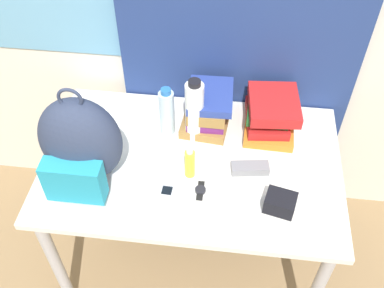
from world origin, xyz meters
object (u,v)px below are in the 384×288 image
camera_pouch (280,203)px  backpack (80,144)px  book_stack_left (208,108)px  wristwatch (200,190)px  sunscreen_bottle (189,163)px  sunglasses_case (250,168)px  water_bottle (167,112)px  book_stack_center (270,114)px  cell_phone (167,192)px  sports_bottle (194,111)px

camera_pouch → backpack: bearing=174.8°
book_stack_left → wristwatch: book_stack_left is taller
book_stack_left → sunscreen_bottle: (-0.04, -0.30, -0.01)m
book_stack_left → sunglasses_case: 0.33m
book_stack_left → camera_pouch: (0.31, -0.43, -0.05)m
book_stack_left → sunscreen_bottle: book_stack_left is taller
sunscreen_bottle → wristwatch: size_ratio=1.65×
backpack → water_bottle: bearing=45.7°
book_stack_center → water_bottle: bearing=-170.0°
water_bottle → wristwatch: bearing=-60.3°
backpack → camera_pouch: (0.75, -0.07, -0.15)m
backpack → camera_pouch: size_ratio=3.41×
camera_pouch → cell_phone: bearing=177.4°
backpack → sports_bottle: size_ratio=1.47×
sunglasses_case → camera_pouch: 0.20m
sunscreen_bottle → cell_phone: (-0.07, -0.10, -0.06)m
backpack → sunglasses_case: 0.67m
backpack → wristwatch: 0.49m
book_stack_center → sports_bottle: bearing=-164.8°
backpack → cell_phone: (0.33, -0.05, -0.17)m
book_stack_center → camera_pouch: size_ratio=2.21×
book_stack_left → cell_phone: (-0.12, -0.41, -0.08)m
book_stack_center → sports_bottle: sports_bottle is taller
sports_bottle → sunscreen_bottle: bearing=-88.8°
water_bottle → camera_pouch: water_bottle is taller
book_stack_left → sunscreen_bottle: bearing=-98.3°
backpack → water_bottle: (0.28, 0.28, -0.07)m
sunscreen_bottle → sunglasses_case: sunscreen_bottle is taller
backpack → sports_bottle: 0.48m
cell_phone → sunglasses_case: bearing=25.2°
sunscreen_bottle → camera_pouch: size_ratio=1.18×
cell_phone → backpack: bearing=171.4°
cell_phone → camera_pouch: (0.43, -0.02, 0.03)m
book_stack_center → sunglasses_case: size_ratio=1.82×
sports_bottle → sunscreen_bottle: 0.23m
book_stack_center → water_bottle: 0.44m
water_bottle → sports_bottle: sports_bottle is taller
sunscreen_bottle → wristwatch: (0.05, -0.08, -0.07)m
sports_bottle → wristwatch: (0.06, -0.30, -0.14)m
water_bottle → camera_pouch: 0.60m
sports_bottle → camera_pouch: sports_bottle is taller
book_stack_left → sunscreen_bottle: size_ratio=1.70×
backpack → water_bottle: 0.40m
sunscreen_bottle → backpack: bearing=-172.3°
sunscreen_bottle → wristwatch: sunscreen_bottle is taller
wristwatch → book_stack_left: bearing=91.4°
wristwatch → cell_phone: bearing=-168.9°
camera_pouch → book_stack_center: bearing=95.8°
book_stack_left → book_stack_center: book_stack_left is taller
camera_pouch → wristwatch: camera_pouch is taller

